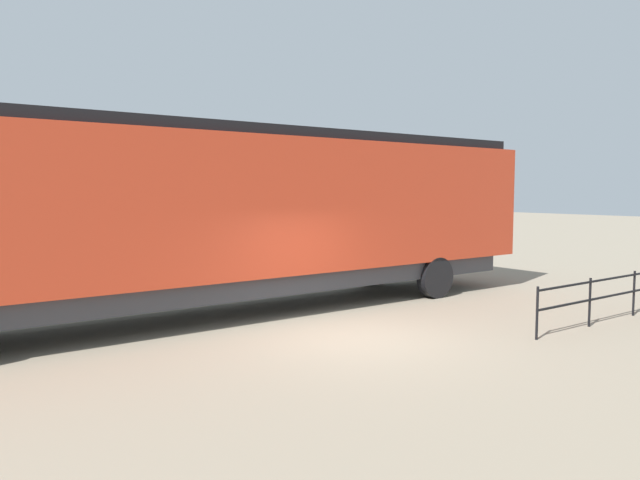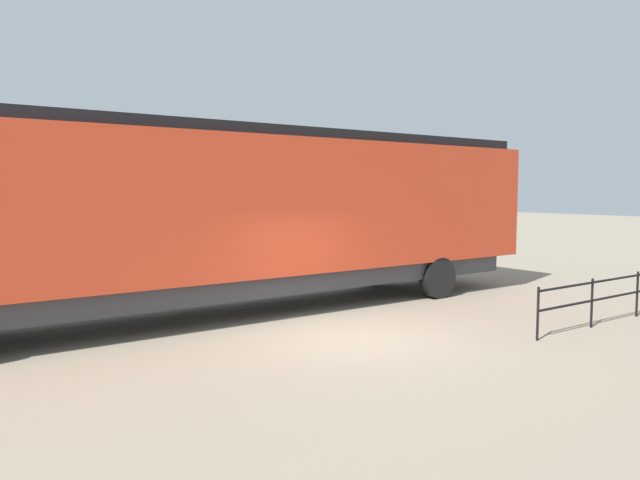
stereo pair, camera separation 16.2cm
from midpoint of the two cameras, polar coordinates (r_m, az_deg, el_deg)
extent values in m
plane|color=gray|center=(11.68, 2.73, -9.47)|extent=(120.00, 120.00, 0.00)
cube|color=red|center=(13.74, -9.61, 3.27)|extent=(3.00, 17.41, 3.05)
cube|color=black|center=(18.51, 12.23, 2.18)|extent=(2.88, 2.04, 2.14)
cube|color=black|center=(13.80, -9.71, 10.12)|extent=(2.70, 16.71, 0.24)
cube|color=#38383D|center=(13.90, -9.51, -3.97)|extent=(2.70, 16.01, 0.45)
cylinder|color=black|center=(18.12, 4.48, -2.60)|extent=(0.30, 1.10, 1.10)
cylinder|color=black|center=(16.19, 10.73, -3.55)|extent=(0.30, 1.10, 1.10)
cube|color=black|center=(15.34, 27.73, -2.95)|extent=(0.04, 7.50, 0.04)
cube|color=black|center=(15.40, 27.67, -4.37)|extent=(0.04, 7.50, 0.04)
cylinder|color=black|center=(12.19, 19.78, -6.64)|extent=(0.05, 0.05, 1.04)
cylinder|color=black|center=(13.77, 24.19, -5.49)|extent=(0.05, 0.05, 1.04)
cylinder|color=black|center=(15.40, 27.66, -4.56)|extent=(0.05, 0.05, 1.04)
camera|label=1|loc=(0.08, -90.39, -0.03)|focal=33.30mm
camera|label=2|loc=(0.08, 89.61, 0.03)|focal=33.30mm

